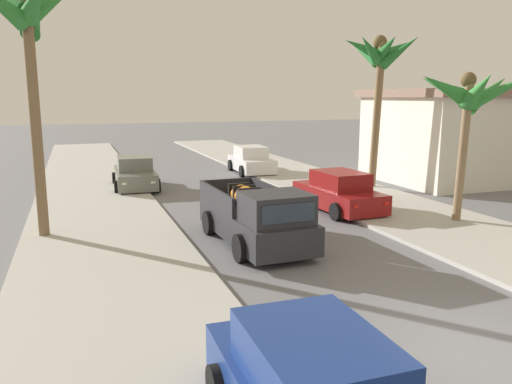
# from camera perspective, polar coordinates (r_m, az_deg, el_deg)

# --- Properties ---
(ground_plane) EXTENTS (160.00, 160.00, 0.00)m
(ground_plane) POSITION_cam_1_polar(r_m,az_deg,el_deg) (9.53, 23.27, -17.01)
(ground_plane) COLOR slate
(sidewalk_left) EXTENTS (4.73, 60.00, 0.12)m
(sidewalk_left) POSITION_cam_1_polar(r_m,az_deg,el_deg) (18.52, -17.41, -2.98)
(sidewalk_left) COLOR #B2AFA8
(sidewalk_left) RESTS_ON ground
(sidewalk_right) EXTENTS (4.73, 60.00, 0.12)m
(sidewalk_right) POSITION_cam_1_polar(r_m,az_deg,el_deg) (21.73, 12.13, -0.74)
(sidewalk_right) COLOR #B2AFA8
(sidewalk_right) RESTS_ON ground
(curb_left) EXTENTS (0.16, 60.00, 0.10)m
(curb_left) POSITION_cam_1_polar(r_m,az_deg,el_deg) (18.58, -14.43, -2.82)
(curb_left) COLOR silver
(curb_left) RESTS_ON ground
(curb_right) EXTENTS (0.16, 60.00, 0.10)m
(curb_right) POSITION_cam_1_polar(r_m,az_deg,el_deg) (21.24, 9.92, -0.95)
(curb_right) COLOR silver
(curb_right) RESTS_ON ground
(pickup_truck) EXTENTS (2.34, 5.27, 1.80)m
(pickup_truck) POSITION_cam_1_polar(r_m,az_deg,el_deg) (14.75, 0.02, -2.91)
(pickup_truck) COLOR #28282D
(pickup_truck) RESTS_ON ground
(car_left_near) EXTENTS (2.20, 4.33, 1.54)m
(car_left_near) POSITION_cam_1_polar(r_m,az_deg,el_deg) (28.77, -0.55, 3.59)
(car_left_near) COLOR silver
(car_left_near) RESTS_ON ground
(car_left_mid) EXTENTS (2.21, 4.34, 1.54)m
(car_left_mid) POSITION_cam_1_polar(r_m,az_deg,el_deg) (19.36, 9.39, -0.07)
(car_left_mid) COLOR maroon
(car_left_mid) RESTS_ON ground
(car_right_mid) EXTENTS (2.15, 4.31, 1.54)m
(car_right_mid) POSITION_cam_1_polar(r_m,az_deg,el_deg) (24.52, -13.60, 2.04)
(car_right_mid) COLOR slate
(car_right_mid) RESTS_ON ground
(palm_tree_left_fore) EXTENTS (3.93, 3.52, 5.21)m
(palm_tree_left_fore) POSITION_cam_1_polar(r_m,az_deg,el_deg) (18.27, 23.21, 10.07)
(palm_tree_left_fore) COLOR #846B4C
(palm_tree_left_fore) RESTS_ON ground
(palm_tree_right_fore) EXTENTS (3.22, 3.83, 7.64)m
(palm_tree_right_fore) POSITION_cam_1_polar(r_m,az_deg,el_deg) (16.49, -24.80, 16.82)
(palm_tree_right_fore) COLOR brown
(palm_tree_right_fore) RESTS_ON ground
(palm_tree_left_mid) EXTENTS (3.50, 4.01, 7.09)m
(palm_tree_left_mid) POSITION_cam_1_polar(r_m,az_deg,el_deg) (24.14, 13.93, 14.27)
(palm_tree_left_mid) COLOR brown
(palm_tree_left_mid) RESTS_ON ground
(roadside_house) EXTENTS (10.40, 7.09, 4.68)m
(roadside_house) POSITION_cam_1_polar(r_m,az_deg,el_deg) (28.91, 23.61, 6.02)
(roadside_house) COLOR silver
(roadside_house) RESTS_ON ground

